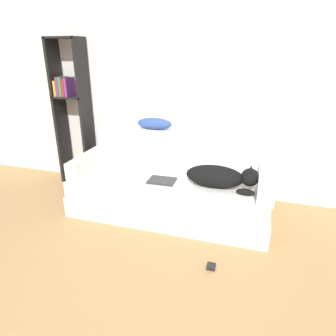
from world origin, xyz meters
TOP-DOWN VIEW (x-y plane):
  - wall_back at (0.00, 2.66)m, footprint 7.40×0.06m
  - couch at (-0.10, 2.03)m, footprint 2.11×0.94m
  - couch_backrest at (-0.10, 2.43)m, footprint 2.07×0.15m
  - couch_arm_left at (-1.08, 2.03)m, footprint 0.15×0.75m
  - couch_arm_right at (0.88, 2.03)m, footprint 0.15×0.75m
  - dog at (0.45, 1.95)m, footprint 0.72×0.26m
  - laptop at (-0.16, 1.91)m, footprint 0.29×0.22m
  - throw_pillow at (-0.42, 2.43)m, footprint 0.42×0.16m
  - bookshelf at (-1.55, 2.48)m, footprint 0.43×0.26m
  - power_adapter at (0.50, 1.21)m, footprint 0.07×0.07m

SIDE VIEW (x-z plane):
  - power_adapter at x=0.50m, z-range 0.00..0.03m
  - couch at x=-0.10m, z-range 0.00..0.40m
  - laptop at x=-0.16m, z-range 0.40..0.42m
  - couch_arm_left at x=-1.08m, z-range 0.40..0.58m
  - couch_arm_right at x=0.88m, z-range 0.40..0.58m
  - dog at x=0.45m, z-range 0.39..0.64m
  - couch_backrest at x=-0.10m, z-range 0.40..0.82m
  - throw_pillow at x=-0.42m, z-range 0.82..0.95m
  - bookshelf at x=-1.55m, z-range 0.11..1.95m
  - wall_back at x=0.00m, z-range 0.00..2.70m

